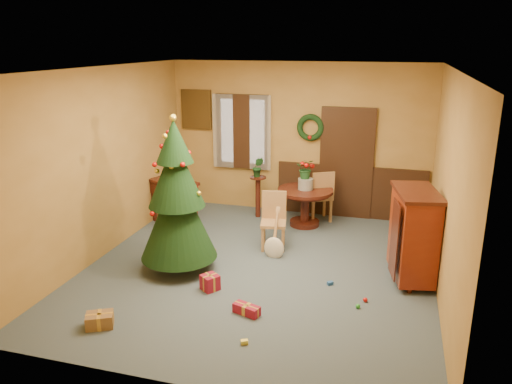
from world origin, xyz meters
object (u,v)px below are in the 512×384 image
(writing_desk, at_px, (174,191))
(sideboard, at_px, (414,233))
(dining_table, at_px, (305,200))
(christmas_tree, at_px, (177,199))
(chair_near, at_px, (274,218))

(writing_desk, xyz_separation_m, sideboard, (4.18, -1.20, 0.09))
(dining_table, distance_m, christmas_tree, 2.80)
(christmas_tree, distance_m, sideboard, 3.36)
(writing_desk, bearing_deg, sideboard, -15.99)
(writing_desk, bearing_deg, christmas_tree, -63.26)
(chair_near, bearing_deg, christmas_tree, -133.29)
(christmas_tree, height_order, writing_desk, christmas_tree)
(dining_table, relative_size, christmas_tree, 0.44)
(christmas_tree, height_order, sideboard, christmas_tree)
(writing_desk, height_order, sideboard, sideboard)
(dining_table, distance_m, chair_near, 1.16)
(christmas_tree, bearing_deg, chair_near, 46.71)
(dining_table, distance_m, writing_desk, 2.41)
(chair_near, height_order, sideboard, sideboard)
(sideboard, bearing_deg, christmas_tree, -170.09)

